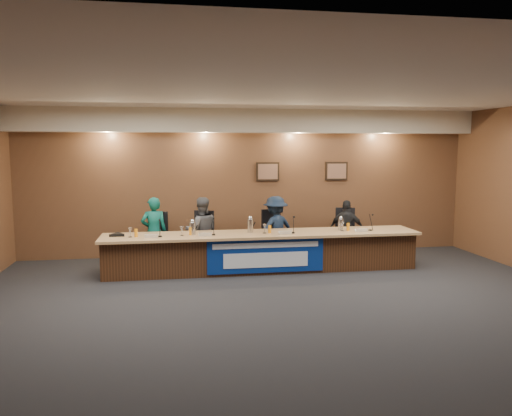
{
  "coord_description": "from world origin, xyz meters",
  "views": [
    {
      "loc": [
        -1.65,
        -6.99,
        2.39
      ],
      "look_at": [
        -0.1,
        2.52,
        1.21
      ],
      "focal_mm": 35.0,
      "sensor_mm": 36.0,
      "label": 1
    }
  ],
  "objects_px": {
    "panelist_d": "(347,230)",
    "office_chair_b": "(201,240)",
    "dais_body": "(262,253)",
    "banner": "(266,256)",
    "panelist_a": "(154,232)",
    "panelist_b": "(202,231)",
    "carafe_left": "(192,229)",
    "carafe_right": "(341,225)",
    "office_chair_c": "(274,238)",
    "office_chair_d": "(345,236)",
    "office_chair_a": "(154,242)",
    "panelist_c": "(275,229)",
    "speakerphone": "(117,235)",
    "carafe_mid": "(250,226)"
  },
  "relations": [
    {
      "from": "panelist_d",
      "to": "office_chair_b",
      "type": "bearing_deg",
      "value": 23.15
    },
    {
      "from": "dais_body",
      "to": "banner",
      "type": "height_order",
      "value": "banner"
    },
    {
      "from": "panelist_a",
      "to": "panelist_b",
      "type": "height_order",
      "value": "panelist_a"
    },
    {
      "from": "carafe_left",
      "to": "carafe_right",
      "type": "height_order",
      "value": "carafe_left"
    },
    {
      "from": "dais_body",
      "to": "panelist_d",
      "type": "xyz_separation_m",
      "value": [
        1.96,
        0.69,
        0.29
      ]
    },
    {
      "from": "office_chair_c",
      "to": "office_chair_b",
      "type": "bearing_deg",
      "value": 170.93
    },
    {
      "from": "office_chair_d",
      "to": "office_chair_b",
      "type": "bearing_deg",
      "value": -162.12
    },
    {
      "from": "dais_body",
      "to": "panelist_d",
      "type": "bearing_deg",
      "value": 19.3
    },
    {
      "from": "dais_body",
      "to": "panelist_a",
      "type": "relative_size",
      "value": 4.27
    },
    {
      "from": "panelist_a",
      "to": "office_chair_a",
      "type": "height_order",
      "value": "panelist_a"
    },
    {
      "from": "panelist_b",
      "to": "carafe_right",
      "type": "relative_size",
      "value": 6.08
    },
    {
      "from": "panelist_c",
      "to": "speakerphone",
      "type": "bearing_deg",
      "value": -12.19
    },
    {
      "from": "carafe_mid",
      "to": "panelist_c",
      "type": "bearing_deg",
      "value": 45.92
    },
    {
      "from": "carafe_left",
      "to": "panelist_c",
      "type": "bearing_deg",
      "value": 22.81
    },
    {
      "from": "panelist_a",
      "to": "office_chair_b",
      "type": "relative_size",
      "value": 2.93
    },
    {
      "from": "office_chair_d",
      "to": "panelist_c",
      "type": "bearing_deg",
      "value": -158.45
    },
    {
      "from": "panelist_b",
      "to": "carafe_mid",
      "type": "height_order",
      "value": "panelist_b"
    },
    {
      "from": "panelist_c",
      "to": "office_chair_a",
      "type": "relative_size",
      "value": 2.88
    },
    {
      "from": "office_chair_d",
      "to": "panelist_a",
      "type": "bearing_deg",
      "value": -160.71
    },
    {
      "from": "panelist_a",
      "to": "speakerphone",
      "type": "distance_m",
      "value": 0.92
    },
    {
      "from": "panelist_d",
      "to": "carafe_mid",
      "type": "bearing_deg",
      "value": 41.57
    },
    {
      "from": "office_chair_b",
      "to": "panelist_b",
      "type": "bearing_deg",
      "value": -69.8
    },
    {
      "from": "panelist_a",
      "to": "carafe_right",
      "type": "distance_m",
      "value": 3.74
    },
    {
      "from": "panelist_b",
      "to": "banner",
      "type": "bearing_deg",
      "value": 131.79
    },
    {
      "from": "panelist_b",
      "to": "carafe_mid",
      "type": "bearing_deg",
      "value": 140.31
    },
    {
      "from": "panelist_c",
      "to": "banner",
      "type": "bearing_deg",
      "value": 46.02
    },
    {
      "from": "dais_body",
      "to": "panelist_d",
      "type": "height_order",
      "value": "panelist_d"
    },
    {
      "from": "banner",
      "to": "panelist_c",
      "type": "bearing_deg",
      "value": 69.87
    },
    {
      "from": "carafe_mid",
      "to": "speakerphone",
      "type": "xyz_separation_m",
      "value": [
        -2.51,
        0.0,
        -0.11
      ]
    },
    {
      "from": "carafe_mid",
      "to": "carafe_right",
      "type": "relative_size",
      "value": 1.15
    },
    {
      "from": "panelist_d",
      "to": "dais_body",
      "type": "bearing_deg",
      "value": 44.29
    },
    {
      "from": "panelist_d",
      "to": "speakerphone",
      "type": "distance_m",
      "value": 4.74
    },
    {
      "from": "dais_body",
      "to": "speakerphone",
      "type": "bearing_deg",
      "value": 179.18
    },
    {
      "from": "panelist_b",
      "to": "panelist_a",
      "type": "bearing_deg",
      "value": -4.1
    },
    {
      "from": "office_chair_b",
      "to": "carafe_mid",
      "type": "xyz_separation_m",
      "value": [
        0.91,
        -0.75,
        0.4
      ]
    },
    {
      "from": "panelist_d",
      "to": "carafe_left",
      "type": "height_order",
      "value": "panelist_d"
    },
    {
      "from": "panelist_c",
      "to": "panelist_a",
      "type": "bearing_deg",
      "value": -23.85
    },
    {
      "from": "panelist_b",
      "to": "office_chair_a",
      "type": "height_order",
      "value": "panelist_b"
    },
    {
      "from": "office_chair_c",
      "to": "dais_body",
      "type": "bearing_deg",
      "value": -126.24
    },
    {
      "from": "office_chair_c",
      "to": "office_chair_d",
      "type": "bearing_deg",
      "value": -9.07
    },
    {
      "from": "banner",
      "to": "panelist_b",
      "type": "height_order",
      "value": "panelist_b"
    },
    {
      "from": "office_chair_a",
      "to": "speakerphone",
      "type": "relative_size",
      "value": 1.5
    },
    {
      "from": "dais_body",
      "to": "carafe_right",
      "type": "relative_size",
      "value": 26.28
    },
    {
      "from": "dais_body",
      "to": "office_chair_a",
      "type": "xyz_separation_m",
      "value": [
        -2.09,
        0.79,
        0.13
      ]
    },
    {
      "from": "panelist_d",
      "to": "carafe_right",
      "type": "height_order",
      "value": "panelist_d"
    },
    {
      "from": "panelist_a",
      "to": "panelist_c",
      "type": "distance_m",
      "value": 2.49
    },
    {
      "from": "office_chair_b",
      "to": "speakerphone",
      "type": "bearing_deg",
      "value": -134.71
    },
    {
      "from": "banner",
      "to": "office_chair_a",
      "type": "xyz_separation_m",
      "value": [
        -2.09,
        1.2,
        0.1
      ]
    },
    {
      "from": "panelist_d",
      "to": "office_chair_d",
      "type": "xyz_separation_m",
      "value": [
        0.0,
        0.1,
        -0.16
      ]
    },
    {
      "from": "office_chair_d",
      "to": "carafe_right",
      "type": "bearing_deg",
      "value": -97.54
    }
  ]
}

